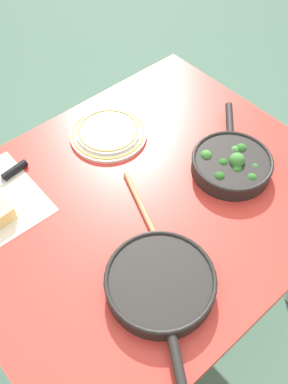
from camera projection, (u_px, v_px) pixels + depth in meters
ground_plane at (144, 303)px, 1.84m from camera, size 14.00×14.00×0.00m
dining_table_red at (144, 214)px, 1.32m from camera, size 1.11×0.91×0.76m
skillet_broccoli at (232, 163)px, 1.28m from camera, size 0.32×0.31×0.08m
skillet_eggs at (160, 283)px, 1.05m from camera, size 0.28×0.36×0.05m
wooden_spoon at (155, 235)px, 1.15m from camera, size 0.16×0.37×0.02m
dinner_plate_stack at (108, 133)px, 1.39m from camera, size 0.25×0.25×0.03m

